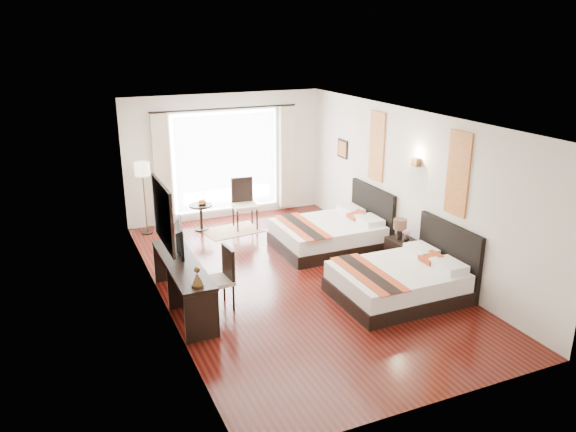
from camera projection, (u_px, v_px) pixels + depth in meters
name	position (u px, v px, depth m)	size (l,w,h in m)	color
floor	(294.00, 279.00, 9.72)	(4.50, 7.50, 0.01)	#340A09
ceiling	(295.00, 117.00, 8.83)	(4.50, 7.50, 0.02)	white
wall_headboard	(408.00, 187.00, 10.13)	(0.01, 7.50, 2.80)	silver
wall_desk	(159.00, 219.00, 8.42)	(0.01, 7.50, 2.80)	silver
wall_window	(226.00, 157.00, 12.53)	(4.50, 0.01, 2.80)	silver
wall_entry	(438.00, 295.00, 6.02)	(4.50, 0.01, 2.80)	silver
window_glass	(226.00, 161.00, 12.55)	(2.40, 0.02, 2.20)	white
sheer_curtain	(227.00, 162.00, 12.49)	(2.30, 0.02, 2.10)	white
drape_left	(162.00, 169.00, 11.91)	(0.35, 0.14, 2.35)	beige
drape_right	(287.00, 157.00, 13.02)	(0.35, 0.14, 2.35)	beige
art_panel_near	(458.00, 174.00, 8.82)	(0.03, 0.50, 1.35)	#8E3714
art_panel_far	(377.00, 146.00, 10.87)	(0.03, 0.50, 1.35)	#8E3714
wall_sconce	(416.00, 162.00, 9.71)	(0.10, 0.14, 0.14)	#4B351B
mirror_frame	(163.00, 214.00, 8.17)	(0.04, 1.25, 0.95)	black
mirror_glass	(165.00, 214.00, 8.18)	(0.01, 1.12, 0.82)	white
bed_near	(402.00, 280.00, 8.99)	(2.00, 1.56, 1.12)	black
bed_far	(332.00, 233.00, 11.04)	(2.03, 1.58, 1.14)	black
nightstand	(402.00, 253.00, 10.17)	(0.43, 0.54, 0.52)	black
table_lamp	(400.00, 226.00, 10.05)	(0.24, 0.24, 0.38)	black
vase	(406.00, 239.00, 9.99)	(0.11, 0.11, 0.12)	black
console_desk	(183.00, 285.00, 8.63)	(0.50, 2.20, 0.76)	black
television	(176.00, 238.00, 8.81)	(0.85, 0.11, 0.49)	black
bronze_figurine	(197.00, 278.00, 7.66)	(0.17, 0.17, 0.26)	#4B351B
desk_chair	(218.00, 290.00, 8.62)	(0.49, 0.49, 0.98)	#C4B597
floor_lamp	(142.00, 174.00, 11.46)	(0.31, 0.31, 1.54)	black
side_table	(201.00, 217.00, 12.00)	(0.49, 0.49, 0.57)	black
fruit_bowl	(202.00, 204.00, 11.90)	(0.20, 0.20, 0.05)	#4C301B
window_chair	(245.00, 213.00, 12.12)	(0.55, 0.55, 1.08)	#C4B597
jute_rug	(233.00, 230.00, 12.03)	(1.18, 0.80, 0.01)	tan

